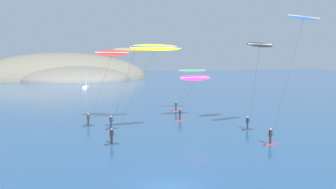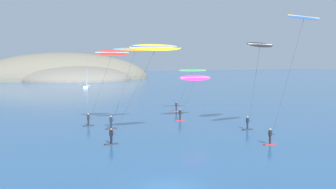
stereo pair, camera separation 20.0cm
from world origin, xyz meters
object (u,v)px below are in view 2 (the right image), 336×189
object	(u,v)px
kitesurfer_green	(191,74)
kitesurfer_red	(110,59)
kitesurfer_black	(259,51)
kitesurfer_magenta	(194,81)
kitesurfer_orange	(133,55)
kitesurfer_yellow	(152,55)
sailboat_far	(87,86)
kitesurfer_blue	(301,27)

from	to	relation	value
kitesurfer_green	kitesurfer_red	bearing A→B (deg)	-152.73
kitesurfer_black	kitesurfer_magenta	distance (m)	11.96
kitesurfer_red	kitesurfer_orange	xyz separation A→B (m)	(2.20, -3.00, 0.48)
kitesurfer_yellow	kitesurfer_black	bearing A→B (deg)	7.13
sailboat_far	kitesurfer_green	size ratio (longest dim) A/B	0.79
kitesurfer_orange	kitesurfer_yellow	bearing A→B (deg)	-99.13
kitesurfer_green	kitesurfer_yellow	bearing A→B (deg)	-127.52
sailboat_far	kitesurfer_black	world-z (taller)	kitesurfer_black
kitesurfer_red	kitesurfer_orange	size ratio (longest dim) A/B	0.98
sailboat_far	kitesurfer_red	distance (m)	79.56
kitesurfer_red	kitesurfer_green	xyz separation A→B (m)	(17.37, 8.95, -2.61)
kitesurfer_yellow	kitesurfer_red	xyz separation A→B (m)	(-0.62, 12.86, -0.38)
kitesurfer_orange	kitesurfer_blue	world-z (taller)	kitesurfer_blue
kitesurfer_black	kitesurfer_red	world-z (taller)	kitesurfer_black
kitesurfer_red	kitesurfer_orange	distance (m)	3.75
sailboat_far	kitesurfer_magenta	bearing A→B (deg)	-93.15
kitesurfer_yellow	kitesurfer_orange	distance (m)	9.99
sailboat_far	kitesurfer_red	world-z (taller)	kitesurfer_red
kitesurfer_orange	kitesurfer_green	size ratio (longest dim) A/B	1.44
kitesurfer_red	kitesurfer_yellow	bearing A→B (deg)	-87.24
kitesurfer_red	kitesurfer_black	bearing A→B (deg)	-33.55
sailboat_far	kitesurfer_black	xyz separation A→B (m)	(-0.69, -88.14, 9.37)
kitesurfer_blue	kitesurfer_orange	bearing A→B (deg)	130.29
kitesurfer_yellow	kitesurfer_magenta	world-z (taller)	kitesurfer_yellow
kitesurfer_red	kitesurfer_magenta	distance (m)	13.24
sailboat_far	kitesurfer_blue	size ratio (longest dim) A/B	0.42
kitesurfer_magenta	kitesurfer_blue	xyz separation A→B (m)	(2.96, -18.75, 6.71)
kitesurfer_magenta	kitesurfer_orange	size ratio (longest dim) A/B	0.64
kitesurfer_yellow	kitesurfer_blue	xyz separation A→B (m)	(15.18, -6.18, 3.10)
kitesurfer_red	kitesurfer_green	bearing A→B (deg)	27.27
kitesurfer_yellow	kitesurfer_blue	distance (m)	16.68
kitesurfer_black	kitesurfer_magenta	size ratio (longest dim) A/B	1.67
kitesurfer_yellow	kitesurfer_orange	size ratio (longest dim) A/B	1.01
kitesurfer_orange	sailboat_far	bearing A→B (deg)	79.48
kitesurfer_black	kitesurfer_red	bearing A→B (deg)	146.45
kitesurfer_blue	kitesurfer_red	bearing A→B (deg)	129.69
kitesurfer_green	kitesurfer_magenta	bearing A→B (deg)	-116.12
kitesurfer_black	kitesurfer_blue	bearing A→B (deg)	-94.32
kitesurfer_black	kitesurfer_red	distance (m)	19.72
kitesurfer_red	kitesurfer_blue	xyz separation A→B (m)	(15.80, -19.04, 3.47)
sailboat_far	kitesurfer_blue	world-z (taller)	kitesurfer_blue
kitesurfer_blue	kitesurfer_green	distance (m)	28.69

